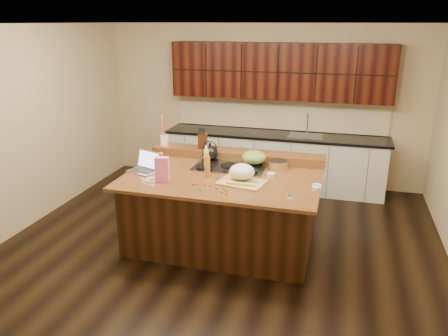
# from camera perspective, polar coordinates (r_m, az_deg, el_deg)

# --- Properties ---
(room) EXTENTS (5.52, 5.02, 2.72)m
(room) POSITION_cam_1_polar(r_m,az_deg,el_deg) (5.26, -0.15, 3.45)
(room) COLOR black
(room) RESTS_ON ground
(island) EXTENTS (2.40, 1.60, 0.92)m
(island) POSITION_cam_1_polar(r_m,az_deg,el_deg) (5.55, -0.14, -5.40)
(island) COLOR black
(island) RESTS_ON ground
(back_ledge) EXTENTS (2.40, 0.30, 0.12)m
(back_ledge) POSITION_cam_1_polar(r_m,az_deg,el_deg) (6.01, 1.68, 1.73)
(back_ledge) COLOR black
(back_ledge) RESTS_ON island
(cooktop) EXTENTS (0.92, 0.52, 0.05)m
(cooktop) POSITION_cam_1_polar(r_m,az_deg,el_deg) (5.65, 0.68, 0.16)
(cooktop) COLOR gray
(cooktop) RESTS_ON island
(back_counter) EXTENTS (3.70, 0.66, 2.40)m
(back_counter) POSITION_cam_1_polar(r_m,az_deg,el_deg) (7.40, 6.84, 4.88)
(back_counter) COLOR silver
(back_counter) RESTS_ON ground
(kettle) EXTENTS (0.27, 0.27, 0.19)m
(kettle) POSITION_cam_1_polar(r_m,az_deg,el_deg) (5.81, -1.84, 1.99)
(kettle) COLOR black
(kettle) RESTS_ON cooktop
(green_bowl) EXTENTS (0.41, 0.41, 0.17)m
(green_bowl) POSITION_cam_1_polar(r_m,az_deg,el_deg) (5.67, 3.96, 1.42)
(green_bowl) COLOR olive
(green_bowl) RESTS_ON cooktop
(laptop) EXTENTS (0.42, 0.38, 0.25)m
(laptop) POSITION_cam_1_polar(r_m,az_deg,el_deg) (5.62, -10.25, 0.29)
(laptop) COLOR #B7B7BC
(laptop) RESTS_ON island
(oil_bottle) EXTENTS (0.08, 0.08, 0.27)m
(oil_bottle) POSITION_cam_1_polar(r_m,az_deg,el_deg) (5.28, -2.20, 0.16)
(oil_bottle) COLOR #BF7D21
(oil_bottle) RESTS_ON island
(vinegar_bottle) EXTENTS (0.06, 0.06, 0.25)m
(vinegar_bottle) POSITION_cam_1_polar(r_m,az_deg,el_deg) (5.61, -2.33, 1.18)
(vinegar_bottle) COLOR silver
(vinegar_bottle) RESTS_ON island
(wooden_tray) EXTENTS (0.58, 0.47, 0.21)m
(wooden_tray) POSITION_cam_1_polar(r_m,az_deg,el_deg) (5.15, 2.35, -0.80)
(wooden_tray) COLOR tan
(wooden_tray) RESTS_ON island
(ramekin_a) EXTENTS (0.12, 0.12, 0.04)m
(ramekin_a) POSITION_cam_1_polar(r_m,az_deg,el_deg) (5.03, 11.99, -2.59)
(ramekin_a) COLOR white
(ramekin_a) RESTS_ON island
(ramekin_b) EXTENTS (0.13, 0.13, 0.04)m
(ramekin_b) POSITION_cam_1_polar(r_m,az_deg,el_deg) (5.08, 12.04, -2.37)
(ramekin_b) COLOR white
(ramekin_b) RESTS_ON island
(ramekin_c) EXTENTS (0.13, 0.13, 0.04)m
(ramekin_c) POSITION_cam_1_polar(r_m,az_deg,el_deg) (5.37, 6.14, -0.89)
(ramekin_c) COLOR white
(ramekin_c) RESTS_ON island
(strainer_bowl) EXTENTS (0.30, 0.30, 0.09)m
(strainer_bowl) POSITION_cam_1_polar(r_m,az_deg,el_deg) (5.65, 7.11, 0.31)
(strainer_bowl) COLOR #996B3F
(strainer_bowl) RESTS_ON island
(kitchen_timer) EXTENTS (0.09, 0.09, 0.07)m
(kitchen_timer) POSITION_cam_1_polar(r_m,az_deg,el_deg) (4.80, 8.62, -3.24)
(kitchen_timer) COLOR silver
(kitchen_timer) RESTS_ON island
(pink_bag) EXTENTS (0.18, 0.12, 0.30)m
(pink_bag) POSITION_cam_1_polar(r_m,az_deg,el_deg) (5.18, -8.09, -0.19)
(pink_bag) COLOR pink
(pink_bag) RESTS_ON island
(candy_plate) EXTENTS (0.22, 0.22, 0.01)m
(candy_plate) POSITION_cam_1_polar(r_m,az_deg,el_deg) (5.29, -9.26, -1.53)
(candy_plate) COLOR white
(candy_plate) RESTS_ON island
(package_box) EXTENTS (0.12, 0.10, 0.14)m
(package_box) POSITION_cam_1_polar(r_m,az_deg,el_deg) (5.88, -8.50, 1.27)
(package_box) COLOR #C18244
(package_box) RESTS_ON island
(utensil_crock) EXTENTS (0.13, 0.13, 0.14)m
(utensil_crock) POSITION_cam_1_polar(r_m,az_deg,el_deg) (6.31, -7.81, 3.61)
(utensil_crock) COLOR white
(utensil_crock) RESTS_ON back_ledge
(knife_block) EXTENTS (0.13, 0.18, 0.21)m
(knife_block) POSITION_cam_1_polar(r_m,az_deg,el_deg) (6.09, -2.79, 3.58)
(knife_block) COLOR black
(knife_block) RESTS_ON back_ledge
(gumdrop_0) EXTENTS (0.02, 0.02, 0.02)m
(gumdrop_0) POSITION_cam_1_polar(r_m,az_deg,el_deg) (5.08, -4.06, -2.16)
(gumdrop_0) COLOR red
(gumdrop_0) RESTS_ON island
(gumdrop_1) EXTENTS (0.02, 0.02, 0.02)m
(gumdrop_1) POSITION_cam_1_polar(r_m,az_deg,el_deg) (4.83, -0.30, -3.21)
(gumdrop_1) COLOR #198C26
(gumdrop_1) RESTS_ON island
(gumdrop_2) EXTENTS (0.02, 0.02, 0.02)m
(gumdrop_2) POSITION_cam_1_polar(r_m,az_deg,el_deg) (4.95, -0.08, -2.67)
(gumdrop_2) COLOR red
(gumdrop_2) RESTS_ON island
(gumdrop_3) EXTENTS (0.02, 0.02, 0.02)m
(gumdrop_3) POSITION_cam_1_polar(r_m,az_deg,el_deg) (4.96, -1.09, -2.61)
(gumdrop_3) COLOR #198C26
(gumdrop_3) RESTS_ON island
(gumdrop_4) EXTENTS (0.02, 0.02, 0.02)m
(gumdrop_4) POSITION_cam_1_polar(r_m,az_deg,el_deg) (4.79, 0.29, -3.42)
(gumdrop_4) COLOR red
(gumdrop_4) RESTS_ON island
(gumdrop_5) EXTENTS (0.02, 0.02, 0.02)m
(gumdrop_5) POSITION_cam_1_polar(r_m,az_deg,el_deg) (4.89, 0.28, -2.92)
(gumdrop_5) COLOR #198C26
(gumdrop_5) RESTS_ON island
(gumdrop_6) EXTENTS (0.02, 0.02, 0.02)m
(gumdrop_6) POSITION_cam_1_polar(r_m,az_deg,el_deg) (5.02, -1.90, -2.36)
(gumdrop_6) COLOR red
(gumdrop_6) RESTS_ON island
(gumdrop_7) EXTENTS (0.02, 0.02, 0.02)m
(gumdrop_7) POSITION_cam_1_polar(r_m,az_deg,el_deg) (4.93, -2.85, -2.76)
(gumdrop_7) COLOR #198C26
(gumdrop_7) RESTS_ON island
(gumdrop_8) EXTENTS (0.02, 0.02, 0.02)m
(gumdrop_8) POSITION_cam_1_polar(r_m,az_deg,el_deg) (4.93, -0.92, -2.75)
(gumdrop_8) COLOR red
(gumdrop_8) RESTS_ON island
(gumdrop_9) EXTENTS (0.02, 0.02, 0.02)m
(gumdrop_9) POSITION_cam_1_polar(r_m,az_deg,el_deg) (4.93, -3.16, -2.79)
(gumdrop_9) COLOR #198C26
(gumdrop_9) RESTS_ON island
(gumdrop_10) EXTENTS (0.02, 0.02, 0.02)m
(gumdrop_10) POSITION_cam_1_polar(r_m,az_deg,el_deg) (5.09, -3.57, -2.08)
(gumdrop_10) COLOR red
(gumdrop_10) RESTS_ON island
(gumdrop_11) EXTENTS (0.02, 0.02, 0.02)m
(gumdrop_11) POSITION_cam_1_polar(r_m,az_deg,el_deg) (4.90, -2.79, -2.89)
(gumdrop_11) COLOR #198C26
(gumdrop_11) RESTS_ON island
(gumdrop_12) EXTENTS (0.02, 0.02, 0.02)m
(gumdrop_12) POSITION_cam_1_polar(r_m,az_deg,el_deg) (5.05, -2.49, -2.22)
(gumdrop_12) COLOR red
(gumdrop_12) RESTS_ON island
(gumdrop_13) EXTENTS (0.02, 0.02, 0.02)m
(gumdrop_13) POSITION_cam_1_polar(r_m,az_deg,el_deg) (4.92, -2.87, -2.82)
(gumdrop_13) COLOR #198C26
(gumdrop_13) RESTS_ON island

